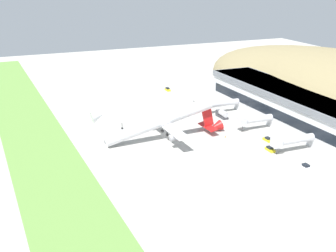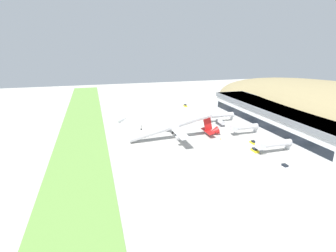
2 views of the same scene
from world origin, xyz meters
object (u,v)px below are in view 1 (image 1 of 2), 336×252
object	(u,v)px
terminal_building	(292,106)
service_car_1	(306,167)
fuel_truck	(222,114)
traffic_cone_0	(225,136)
service_car_3	(270,149)
box_truck	(188,97)
jetway_1	(253,120)
cargo_airplane	(162,122)
service_car_0	(268,139)
service_car_2	(168,89)
jetway_0	(219,104)
jetway_2	(291,140)
traffic_cone_1	(180,112)

from	to	relation	value
terminal_building	service_car_1	xyz separation A→B (m)	(37.61, -22.75, -6.91)
fuel_truck	traffic_cone_0	world-z (taller)	fuel_truck
service_car_3	box_truck	size ratio (longest dim) A/B	0.52
terminal_building	jetway_1	world-z (taller)	terminal_building
terminal_building	service_car_1	distance (m)	44.50
cargo_airplane	service_car_3	bearing A→B (deg)	50.03
service_car_0	service_car_1	size ratio (longest dim) A/B	1.02
service_car_2	service_car_1	bearing A→B (deg)	0.52
cargo_airplane	traffic_cone_0	size ratio (longest dim) A/B	86.63
cargo_airplane	fuel_truck	size ratio (longest dim) A/B	7.00
terminal_building	cargo_airplane	size ratio (longest dim) A/B	1.88
service_car_2	traffic_cone_0	distance (m)	71.42
jetway_1	service_car_0	size ratio (longest dim) A/B	3.80
jetway_0	cargo_airplane	world-z (taller)	cargo_airplane
box_truck	service_car_2	bearing A→B (deg)	-176.08
jetway_2	service_car_0	world-z (taller)	jetway_2
service_car_3	traffic_cone_0	world-z (taller)	service_car_3
service_car_2	service_car_3	bearing A→B (deg)	-0.22
service_car_0	service_car_3	distance (m)	9.52
service_car_0	service_car_2	bearing A→B (deg)	-176.87
service_car_1	traffic_cone_1	xyz separation A→B (m)	(-68.34, -11.33, -0.36)
service_car_0	jetway_0	bearing A→B (deg)	179.15
service_car_3	traffic_cone_1	distance (m)	52.30
traffic_cone_0	service_car_3	bearing A→B (deg)	21.99
fuel_truck	traffic_cone_1	size ratio (longest dim) A/B	12.37
cargo_airplane	jetway_1	bearing A→B (deg)	84.20
jetway_2	fuel_truck	xyz separation A→B (m)	(-41.92, -2.46, -2.46)
fuel_truck	service_car_3	bearing A→B (deg)	-5.05
service_car_1	terminal_building	bearing A→B (deg)	148.83
traffic_cone_0	traffic_cone_1	world-z (taller)	same
cargo_airplane	traffic_cone_1	bearing A→B (deg)	144.40
service_car_3	traffic_cone_0	size ratio (longest dim) A/B	7.16
terminal_building	service_car_0	bearing A→B (deg)	-57.38
jetway_2	service_car_1	xyz separation A→B (m)	(13.85, -4.59, -3.35)
box_truck	cargo_airplane	bearing A→B (deg)	-35.31
fuel_truck	box_truck	distance (m)	29.52
traffic_cone_0	jetway_0	bearing A→B (deg)	155.85
service_car_0	fuel_truck	world-z (taller)	fuel_truck
jetway_2	service_car_2	bearing A→B (deg)	-176.55
jetway_2	cargo_airplane	bearing A→B (deg)	-128.23
terminal_building	fuel_truck	xyz separation A→B (m)	(-18.16, -20.62, -6.02)
fuel_truck	box_truck	size ratio (longest dim) A/B	0.89
jetway_0	jetway_2	world-z (taller)	same
jetway_1	traffic_cone_0	distance (m)	14.61
jetway_0	service_car_1	bearing A→B (deg)	-3.67
cargo_airplane	service_car_3	xyz separation A→B (m)	(24.50, 29.23, -6.01)
traffic_cone_0	traffic_cone_1	bearing A→B (deg)	-175.08
jetway_1	service_car_2	size ratio (longest dim) A/B	3.56
terminal_building	jetway_0	xyz separation A→B (m)	(-24.75, -18.75, -3.56)
terminal_building	jetway_1	distance (m)	17.78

